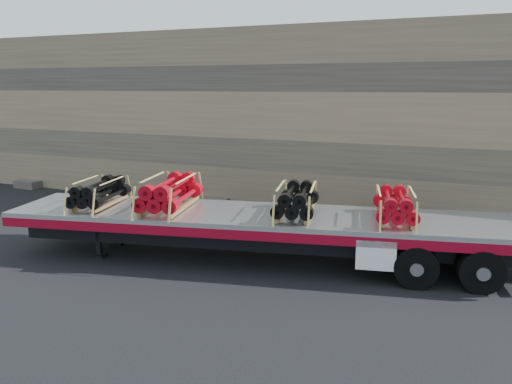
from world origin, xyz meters
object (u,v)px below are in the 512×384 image
at_px(bundle_midrear, 296,201).
at_px(bundle_rear, 395,206).
at_px(bundle_midfront, 170,194).
at_px(bundle_front, 99,193).
at_px(trailer, 256,237).

relative_size(bundle_midrear, bundle_rear, 1.04).
distance_m(bundle_midrear, bundle_rear, 2.59).
bearing_deg(bundle_midfront, bundle_midrear, -0.00).
xyz_separation_m(bundle_front, bundle_midrear, (5.65, 1.19, 0.02)).
height_order(trailer, bundle_rear, bundle_rear).
distance_m(bundle_midfront, bundle_rear, 6.19).
xyz_separation_m(bundle_midfront, bundle_midrear, (3.53, 0.74, -0.05)).
distance_m(bundle_front, bundle_midrear, 5.77).
distance_m(bundle_front, bundle_rear, 8.36).
height_order(trailer, bundle_front, bundle_front).
relative_size(trailer, bundle_rear, 6.72).
bearing_deg(trailer, bundle_midrear, -0.00).
relative_size(trailer, bundle_front, 6.78).
height_order(trailer, bundle_midfront, bundle_midfront).
bearing_deg(bundle_midrear, bundle_rear, 0.00).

